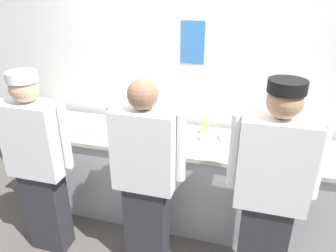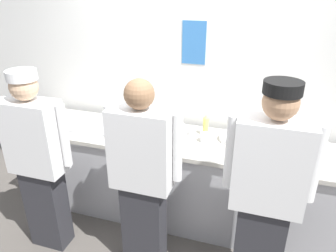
{
  "view_description": "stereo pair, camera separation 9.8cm",
  "coord_description": "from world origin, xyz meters",
  "px_view_note": "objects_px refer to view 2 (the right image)",
  "views": [
    {
      "loc": [
        0.65,
        -2.25,
        2.27
      ],
      "look_at": [
        -0.08,
        0.39,
        1.0
      ],
      "focal_mm": 33.88,
      "sensor_mm": 36.0,
      "label": 1
    },
    {
      "loc": [
        0.75,
        -2.22,
        2.27
      ],
      "look_at": [
        -0.08,
        0.39,
        1.0
      ],
      "focal_mm": 33.88,
      "sensor_mm": 36.0,
      "label": 2
    }
  ],
  "objects_px": {
    "chef_center": "(143,176)",
    "plate_stack_front": "(233,138)",
    "chef_near_left": "(38,160)",
    "deli_cup": "(205,138)",
    "chef_far_right": "(266,193)",
    "ramekin_orange_sauce": "(64,121)",
    "sheet_tray": "(93,127)",
    "ramekin_yellow_sauce": "(239,155)",
    "squeeze_bottle_primary": "(206,125)",
    "ramekin_green_sauce": "(192,132)",
    "ramekin_red_sauce": "(138,132)",
    "plate_stack_rear": "(317,148)",
    "mixing_bowl_steel": "(168,134)",
    "chefs_knife": "(268,156)"
  },
  "relations": [
    {
      "from": "ramekin_red_sauce",
      "to": "ramekin_green_sauce",
      "type": "bearing_deg",
      "value": 18.63
    },
    {
      "from": "plate_stack_rear",
      "to": "chef_near_left",
      "type": "bearing_deg",
      "value": -159.98
    },
    {
      "from": "ramekin_red_sauce",
      "to": "sheet_tray",
      "type": "bearing_deg",
      "value": 179.0
    },
    {
      "from": "ramekin_green_sauce",
      "to": "plate_stack_front",
      "type": "bearing_deg",
      "value": -1.99
    },
    {
      "from": "chef_center",
      "to": "ramekin_yellow_sauce",
      "type": "distance_m",
      "value": 0.84
    },
    {
      "from": "ramekin_yellow_sauce",
      "to": "plate_stack_rear",
      "type": "bearing_deg",
      "value": 23.86
    },
    {
      "from": "squeeze_bottle_primary",
      "to": "ramekin_red_sauce",
      "type": "bearing_deg",
      "value": -162.55
    },
    {
      "from": "ramekin_green_sauce",
      "to": "chef_far_right",
      "type": "bearing_deg",
      "value": -47.77
    },
    {
      "from": "chef_center",
      "to": "ramekin_green_sauce",
      "type": "distance_m",
      "value": 0.82
    },
    {
      "from": "squeeze_bottle_primary",
      "to": "chefs_knife",
      "type": "relative_size",
      "value": 0.77
    },
    {
      "from": "squeeze_bottle_primary",
      "to": "ramekin_red_sauce",
      "type": "xyz_separation_m",
      "value": [
        -0.62,
        -0.2,
        -0.08
      ]
    },
    {
      "from": "chef_center",
      "to": "plate_stack_front",
      "type": "bearing_deg",
      "value": 52.73
    },
    {
      "from": "ramekin_yellow_sauce",
      "to": "chef_center",
      "type": "bearing_deg",
      "value": -144.62
    },
    {
      "from": "ramekin_orange_sauce",
      "to": "ramekin_yellow_sauce",
      "type": "bearing_deg",
      "value": -5.45
    },
    {
      "from": "ramekin_red_sauce",
      "to": "plate_stack_front",
      "type": "bearing_deg",
      "value": 9.79
    },
    {
      "from": "plate_stack_rear",
      "to": "chefs_knife",
      "type": "height_order",
      "value": "plate_stack_rear"
    },
    {
      "from": "chef_center",
      "to": "mixing_bowl_steel",
      "type": "bearing_deg",
      "value": 89.15
    },
    {
      "from": "chef_near_left",
      "to": "mixing_bowl_steel",
      "type": "bearing_deg",
      "value": 35.37
    },
    {
      "from": "plate_stack_front",
      "to": "chef_far_right",
      "type": "bearing_deg",
      "value": -67.2
    },
    {
      "from": "ramekin_yellow_sauce",
      "to": "chef_near_left",
      "type": "bearing_deg",
      "value": -161.54
    },
    {
      "from": "plate_stack_front",
      "to": "ramekin_orange_sauce",
      "type": "bearing_deg",
      "value": -176.15
    },
    {
      "from": "plate_stack_front",
      "to": "ramekin_red_sauce",
      "type": "bearing_deg",
      "value": -170.21
    },
    {
      "from": "chef_near_left",
      "to": "chefs_knife",
      "type": "bearing_deg",
      "value": 18.4
    },
    {
      "from": "sheet_tray",
      "to": "ramekin_orange_sauce",
      "type": "distance_m",
      "value": 0.36
    },
    {
      "from": "chef_center",
      "to": "plate_stack_rear",
      "type": "relative_size",
      "value": 8.25
    },
    {
      "from": "chef_near_left",
      "to": "chef_center",
      "type": "height_order",
      "value": "chef_center"
    },
    {
      "from": "chef_far_right",
      "to": "mixing_bowl_steel",
      "type": "bearing_deg",
      "value": 146.12
    },
    {
      "from": "sheet_tray",
      "to": "ramekin_orange_sauce",
      "type": "height_order",
      "value": "ramekin_orange_sauce"
    },
    {
      "from": "sheet_tray",
      "to": "ramekin_yellow_sauce",
      "type": "xyz_separation_m",
      "value": [
        1.48,
        -0.15,
        0.01
      ]
    },
    {
      "from": "chef_near_left",
      "to": "chef_far_right",
      "type": "height_order",
      "value": "chef_far_right"
    },
    {
      "from": "chef_far_right",
      "to": "sheet_tray",
      "type": "relative_size",
      "value": 4.03
    },
    {
      "from": "ramekin_yellow_sauce",
      "to": "squeeze_bottle_primary",
      "type": "bearing_deg",
      "value": 136.87
    },
    {
      "from": "sheet_tray",
      "to": "deli_cup",
      "type": "height_order",
      "value": "deli_cup"
    },
    {
      "from": "ramekin_green_sauce",
      "to": "chefs_knife",
      "type": "distance_m",
      "value": 0.76
    },
    {
      "from": "chef_near_left",
      "to": "deli_cup",
      "type": "bearing_deg",
      "value": 29.66
    },
    {
      "from": "chef_far_right",
      "to": "ramekin_orange_sauce",
      "type": "height_order",
      "value": "chef_far_right"
    },
    {
      "from": "plate_stack_rear",
      "to": "ramekin_yellow_sauce",
      "type": "xyz_separation_m",
      "value": [
        -0.63,
        -0.28,
        -0.02
      ]
    },
    {
      "from": "ramekin_green_sauce",
      "to": "plate_stack_rear",
      "type": "bearing_deg",
      "value": -1.46
    },
    {
      "from": "sheet_tray",
      "to": "ramekin_green_sauce",
      "type": "relative_size",
      "value": 5.33
    },
    {
      "from": "mixing_bowl_steel",
      "to": "ramekin_yellow_sauce",
      "type": "relative_size",
      "value": 3.63
    },
    {
      "from": "chef_far_right",
      "to": "chef_center",
      "type": "bearing_deg",
      "value": 179.92
    },
    {
      "from": "squeeze_bottle_primary",
      "to": "plate_stack_rear",
      "type": "bearing_deg",
      "value": -3.29
    },
    {
      "from": "sheet_tray",
      "to": "plate_stack_front",
      "type": "bearing_deg",
      "value": 5.92
    },
    {
      "from": "chef_near_left",
      "to": "ramekin_green_sauce",
      "type": "bearing_deg",
      "value": 36.91
    },
    {
      "from": "chef_center",
      "to": "chef_near_left",
      "type": "bearing_deg",
      "value": -176.87
    },
    {
      "from": "sheet_tray",
      "to": "squeeze_bottle_primary",
      "type": "relative_size",
      "value": 2.02
    },
    {
      "from": "ramekin_green_sauce",
      "to": "ramekin_red_sauce",
      "type": "bearing_deg",
      "value": -161.37
    },
    {
      "from": "squeeze_bottle_primary",
      "to": "ramekin_green_sauce",
      "type": "height_order",
      "value": "squeeze_bottle_primary"
    },
    {
      "from": "ramekin_yellow_sauce",
      "to": "deli_cup",
      "type": "height_order",
      "value": "deli_cup"
    },
    {
      "from": "plate_stack_front",
      "to": "ramekin_yellow_sauce",
      "type": "distance_m",
      "value": 0.31
    }
  ]
}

